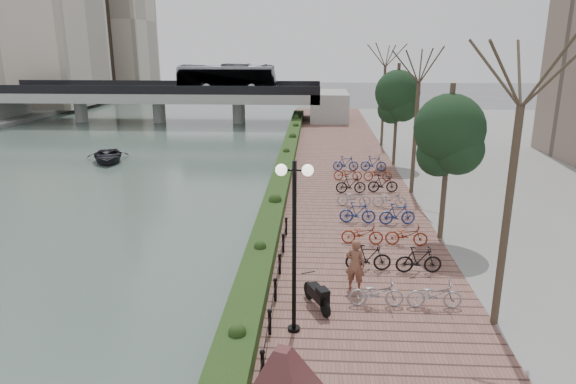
# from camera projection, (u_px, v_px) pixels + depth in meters

# --- Properties ---
(ground) EXTENTS (220.00, 220.00, 0.00)m
(ground) POSITION_uv_depth(u_px,v_px,m) (215.00, 369.00, 13.89)
(ground) COLOR #59595B
(ground) RESTS_ON ground
(river_water) EXTENTS (30.00, 130.00, 0.02)m
(river_water) POSITION_uv_depth(u_px,v_px,m) (82.00, 161.00, 38.67)
(river_water) COLOR #495C52
(river_water) RESTS_ON ground
(promenade) EXTENTS (8.00, 75.00, 0.50)m
(promenade) POSITION_uv_depth(u_px,v_px,m) (338.00, 188.00, 30.40)
(promenade) COLOR brown
(promenade) RESTS_ON ground
(hedge) EXTENTS (1.10, 56.00, 0.60)m
(hedge) POSITION_uv_depth(u_px,v_px,m) (284.00, 169.00, 32.83)
(hedge) COLOR #1D3814
(hedge) RESTS_ON promenade
(chain_fence) EXTENTS (0.10, 14.10, 0.70)m
(chain_fence) POSITION_uv_depth(u_px,v_px,m) (273.00, 306.00, 15.50)
(chain_fence) COLOR black
(chain_fence) RESTS_ON promenade
(lamppost) EXTENTS (1.02, 0.32, 5.02)m
(lamppost) POSITION_uv_depth(u_px,v_px,m) (294.00, 212.00, 13.85)
(lamppost) COLOR black
(lamppost) RESTS_ON promenade
(motorcycle) EXTENTS (1.07, 1.58, 0.95)m
(motorcycle) POSITION_uv_depth(u_px,v_px,m) (317.00, 294.00, 16.00)
(motorcycle) COLOR black
(motorcycle) RESTS_ON promenade
(pedestrian) EXTENTS (0.76, 0.62, 1.81)m
(pedestrian) POSITION_uv_depth(u_px,v_px,m) (355.00, 265.00, 17.06)
(pedestrian) COLOR brown
(pedestrian) RESTS_ON promenade
(bicycle_parking) EXTENTS (2.40, 19.89, 1.00)m
(bicycle_parking) POSITION_uv_depth(u_px,v_px,m) (375.00, 206.00, 24.65)
(bicycle_parking) COLOR #99999D
(bicycle_parking) RESTS_ON promenade
(street_trees) EXTENTS (3.20, 37.12, 6.80)m
(street_trees) POSITION_uv_depth(u_px,v_px,m) (428.00, 148.00, 24.62)
(street_trees) COLOR #392E22
(street_trees) RESTS_ON promenade
(bridge) EXTENTS (36.00, 10.77, 6.50)m
(bridge) POSITION_uv_depth(u_px,v_px,m) (172.00, 92.00, 56.85)
(bridge) COLOR gray
(bridge) RESTS_ON ground
(boat) EXTENTS (4.47, 5.18, 0.90)m
(boat) POSITION_uv_depth(u_px,v_px,m) (107.00, 156.00, 38.22)
(boat) COLOR black
(boat) RESTS_ON river_water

